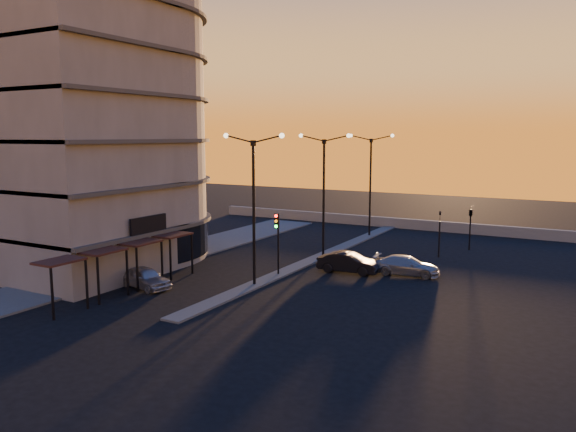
% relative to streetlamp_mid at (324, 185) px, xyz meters
% --- Properties ---
extents(ground, '(120.00, 120.00, 0.00)m').
position_rel_streetlamp_mid_xyz_m(ground, '(0.00, -10.00, -5.59)').
color(ground, black).
rests_on(ground, ground).
extents(sidewalk_west, '(5.00, 40.00, 0.12)m').
position_rel_streetlamp_mid_xyz_m(sidewalk_west, '(-10.50, -6.00, -5.53)').
color(sidewalk_west, '#4C4C49').
rests_on(sidewalk_west, ground).
extents(median, '(1.20, 36.00, 0.12)m').
position_rel_streetlamp_mid_xyz_m(median, '(0.00, 0.00, -5.53)').
color(median, '#4C4C49').
rests_on(median, ground).
extents(parapet, '(44.00, 0.50, 1.00)m').
position_rel_streetlamp_mid_xyz_m(parapet, '(2.00, 16.00, -5.09)').
color(parapet, slate).
rests_on(parapet, ground).
extents(building, '(14.35, 17.08, 25.00)m').
position_rel_streetlamp_mid_xyz_m(building, '(-14.00, -9.97, 6.32)').
color(building, slate).
rests_on(building, ground).
extents(streetlamp_near, '(4.32, 0.32, 9.51)m').
position_rel_streetlamp_mid_xyz_m(streetlamp_near, '(0.00, -10.00, 0.00)').
color(streetlamp_near, black).
rests_on(streetlamp_near, ground).
extents(streetlamp_mid, '(4.32, 0.32, 9.51)m').
position_rel_streetlamp_mid_xyz_m(streetlamp_mid, '(0.00, 0.00, 0.00)').
color(streetlamp_mid, black).
rests_on(streetlamp_mid, ground).
extents(streetlamp_far, '(4.32, 0.32, 9.51)m').
position_rel_streetlamp_mid_xyz_m(streetlamp_far, '(0.00, 10.00, 0.00)').
color(streetlamp_far, black).
rests_on(streetlamp_far, ground).
extents(traffic_light_main, '(0.28, 0.44, 4.25)m').
position_rel_streetlamp_mid_xyz_m(traffic_light_main, '(0.00, -7.13, -2.70)').
color(traffic_light_main, black).
rests_on(traffic_light_main, ground).
extents(signal_east_a, '(0.13, 0.16, 3.60)m').
position_rel_streetlamp_mid_xyz_m(signal_east_a, '(8.00, 4.00, -3.66)').
color(signal_east_a, black).
rests_on(signal_east_a, ground).
extents(signal_east_b, '(0.42, 1.99, 3.60)m').
position_rel_streetlamp_mid_xyz_m(signal_east_b, '(9.50, 8.00, -2.49)').
color(signal_east_b, black).
rests_on(signal_east_b, ground).
extents(car_hatchback, '(4.12, 2.33, 1.32)m').
position_rel_streetlamp_mid_xyz_m(car_hatchback, '(-5.63, -13.71, -4.93)').
color(car_hatchback, '#AAACB2').
rests_on(car_hatchback, ground).
extents(car_sedan, '(4.35, 1.81, 1.40)m').
position_rel_streetlamp_mid_xyz_m(car_sedan, '(3.83, -3.95, -4.89)').
color(car_sedan, black).
rests_on(car_sedan, ground).
extents(car_wagon, '(4.61, 2.30, 1.29)m').
position_rel_streetlamp_mid_xyz_m(car_wagon, '(7.50, -2.62, -4.95)').
color(car_wagon, '#939699').
rests_on(car_wagon, ground).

